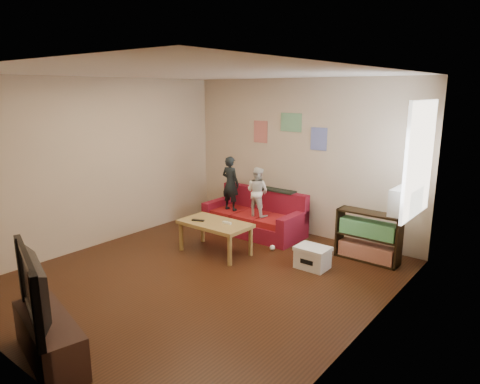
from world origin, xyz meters
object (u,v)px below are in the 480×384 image
Objects in this scene: child_b at (257,192)px; sofa at (256,218)px; child_a at (230,183)px; file_box at (312,257)px; tv_stand at (49,339)px; television at (43,285)px; coffee_table at (215,226)px; bookshelf at (368,239)px.

sofa is at bearing -47.22° from child_b.
child_a reaches higher than sofa.
file_box is at bearing 163.05° from child_a.
television reaches higher than tv_stand.
file_box is 3.61m from television.
coffee_table is (0.54, -1.04, -0.43)m from child_a.
sofa is at bearing 94.45° from coffee_table.
tv_stand is 0.55m from television.
child_b is at bearing 116.54° from television.
child_a is at bearing 0.19° from child_b.
television is at bearing 105.62° from child_a.
child_b is (0.60, 0.00, -0.06)m from child_a.
child_a is at bearing 163.10° from file_box.
file_box is (1.58, -0.78, -0.10)m from sofa.
sofa is 1.60× the size of coffee_table.
file_box is at bearing 156.88° from child_b.
child_b is 0.75× the size of tv_stand.
bookshelf is 4.46m from television.
child_a is 0.88× the size of coffee_table.
bookshelf is at bearing 56.76° from file_box.
sofa is 1.53× the size of television.
file_box is (2.03, -0.62, -0.70)m from child_a.
sofa is 0.77m from child_a.
file_box is (1.43, -0.62, -0.64)m from child_b.
coffee_table is at bearing -164.30° from file_box.
sofa is at bearing 153.79° from file_box.
television is at bearing -108.33° from bookshelf.
child_b is 1.10m from coffee_table.
child_b is at bearing 179.94° from child_a.
child_b is at bearing 86.96° from coffee_table.
file_box is (-0.50, -0.77, -0.17)m from bookshelf.
coffee_table is at bearing 117.67° from child_a.
tv_stand is at bearing -108.33° from bookshelf.
file_box is 0.40× the size of television.
tv_stand reaches higher than file_box.
child_b is 1.84× the size of file_box.
television is (1.14, -4.06, -0.10)m from child_a.
sofa is 2.09× the size of child_b.
television reaches higher than sofa.
sofa reaches higher than bookshelf.
sofa is 1.57× the size of tv_stand.
bookshelf is at bearing 90.62° from television.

